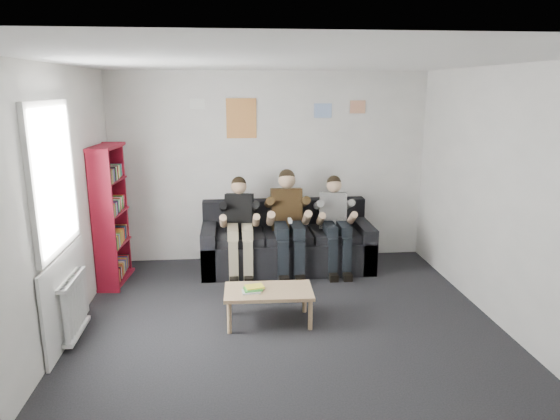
% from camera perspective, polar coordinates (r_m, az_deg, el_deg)
% --- Properties ---
extents(room_shell, '(5.00, 5.00, 5.00)m').
position_cam_1_polar(room_shell, '(4.75, 1.21, 0.18)').
color(room_shell, black).
rests_on(room_shell, ground).
extents(sofa, '(2.33, 0.95, 0.90)m').
position_cam_1_polar(sofa, '(7.02, 0.74, -3.96)').
color(sofa, black).
rests_on(sofa, ground).
extents(bookshelf, '(0.27, 0.80, 1.78)m').
position_cam_1_polar(bookshelf, '(6.69, -18.73, -0.58)').
color(bookshelf, maroon).
rests_on(bookshelf, ground).
extents(coffee_table, '(0.94, 0.51, 0.37)m').
position_cam_1_polar(coffee_table, '(5.40, -1.32, -9.54)').
color(coffee_table, tan).
rests_on(coffee_table, ground).
extents(game_cases, '(0.23, 0.20, 0.04)m').
position_cam_1_polar(game_cases, '(5.35, -3.12, -9.01)').
color(game_cases, silver).
rests_on(game_cases, coffee_table).
extents(person_left, '(0.38, 0.81, 1.31)m').
position_cam_1_polar(person_left, '(6.69, -4.61, -1.88)').
color(person_left, black).
rests_on(person_left, sofa).
extents(person_middle, '(0.42, 0.90, 1.40)m').
position_cam_1_polar(person_middle, '(6.71, 0.94, -1.48)').
color(person_middle, '#453217').
rests_on(person_middle, sofa).
extents(person_right, '(0.37, 0.80, 1.30)m').
position_cam_1_polar(person_right, '(6.83, 6.37, -1.61)').
color(person_right, silver).
rests_on(person_right, sofa).
extents(radiator, '(0.10, 0.64, 0.60)m').
position_cam_1_polar(radiator, '(5.47, -22.46, -10.09)').
color(radiator, white).
rests_on(radiator, ground).
extents(window, '(0.05, 1.30, 2.36)m').
position_cam_1_polar(window, '(5.27, -23.91, -3.28)').
color(window, white).
rests_on(window, room_shell).
extents(poster_large, '(0.42, 0.01, 0.55)m').
position_cam_1_polar(poster_large, '(7.09, -4.44, 10.40)').
color(poster_large, gold).
rests_on(poster_large, room_shell).
extents(poster_blue, '(0.25, 0.01, 0.20)m').
position_cam_1_polar(poster_blue, '(7.20, 4.92, 11.25)').
color(poster_blue, '#4383E4').
rests_on(poster_blue, room_shell).
extents(poster_pink, '(0.22, 0.01, 0.18)m').
position_cam_1_polar(poster_pink, '(7.30, 8.87, 11.56)').
color(poster_pink, '#C33D8C').
rests_on(poster_pink, room_shell).
extents(poster_sign, '(0.20, 0.01, 0.14)m').
position_cam_1_polar(poster_sign, '(7.09, -9.43, 11.88)').
color(poster_sign, white).
rests_on(poster_sign, room_shell).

